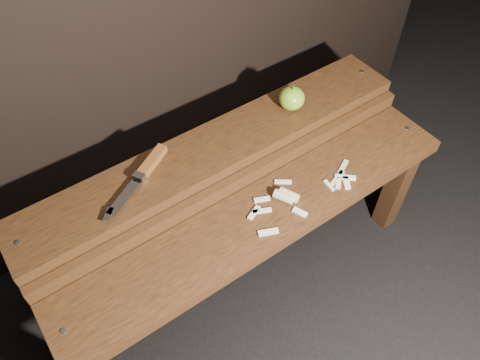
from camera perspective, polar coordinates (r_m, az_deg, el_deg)
ground at (r=1.63m, az=1.24°, el=-11.54°), size 60.00×60.00×0.00m
bench_front_tier at (r=1.30m, az=3.10°, el=-6.07°), size 1.20×0.20×0.42m
bench_rear_tier at (r=1.37m, az=-2.56°, el=1.81°), size 1.20×0.21×0.50m
apple at (r=1.40m, az=6.32°, el=9.88°), size 0.08×0.08×0.08m
knife at (r=1.25m, az=-11.44°, el=1.24°), size 0.25×0.15×0.02m
apple_scraps at (r=1.28m, az=6.61°, el=-1.85°), size 0.37×0.15×0.03m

